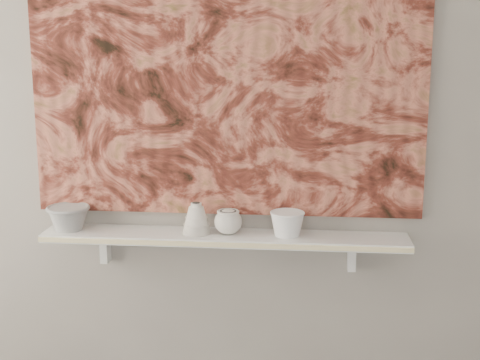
# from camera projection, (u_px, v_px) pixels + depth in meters

# --- Properties ---
(wall_back) EXTENTS (3.60, 0.00, 3.60)m
(wall_back) POSITION_uv_depth(u_px,v_px,m) (227.00, 122.00, 2.56)
(wall_back) COLOR gray
(wall_back) RESTS_ON floor
(shelf) EXTENTS (1.40, 0.18, 0.03)m
(shelf) POSITION_uv_depth(u_px,v_px,m) (224.00, 238.00, 2.56)
(shelf) COLOR silver
(shelf) RESTS_ON wall_back
(shelf_stripe) EXTENTS (1.40, 0.01, 0.02)m
(shelf_stripe) POSITION_uv_depth(u_px,v_px,m) (221.00, 245.00, 2.47)
(shelf_stripe) COLOR beige
(shelf_stripe) RESTS_ON shelf
(bracket_left) EXTENTS (0.03, 0.06, 0.12)m
(bracket_left) POSITION_uv_depth(u_px,v_px,m) (105.00, 247.00, 2.68)
(bracket_left) COLOR silver
(bracket_left) RESTS_ON wall_back
(bracket_right) EXTENTS (0.03, 0.06, 0.12)m
(bracket_right) POSITION_uv_depth(u_px,v_px,m) (352.00, 255.00, 2.59)
(bracket_right) COLOR silver
(bracket_right) RESTS_ON wall_back
(painting) EXTENTS (1.50, 0.02, 1.10)m
(painting) POSITION_uv_depth(u_px,v_px,m) (226.00, 72.00, 2.50)
(painting) COLOR maroon
(painting) RESTS_ON wall_back
(house_motif) EXTENTS (0.09, 0.00, 0.08)m
(house_motif) POSITION_uv_depth(u_px,v_px,m) (344.00, 155.00, 2.51)
(house_motif) COLOR black
(house_motif) RESTS_ON painting
(bowl_grey) EXTENTS (0.20, 0.20, 0.10)m
(bowl_grey) POSITION_uv_depth(u_px,v_px,m) (68.00, 217.00, 2.60)
(bowl_grey) COLOR gray
(bowl_grey) RESTS_ON shelf
(cup_cream) EXTENTS (0.13, 0.13, 0.10)m
(cup_cream) POSITION_uv_depth(u_px,v_px,m) (228.00, 222.00, 2.54)
(cup_cream) COLOR silver
(cup_cream) RESTS_ON shelf
(bell_vessel) EXTENTS (0.12, 0.12, 0.12)m
(bell_vessel) POSITION_uv_depth(u_px,v_px,m) (196.00, 218.00, 2.55)
(bell_vessel) COLOR silver
(bell_vessel) RESTS_ON shelf
(bowl_white) EXTENTS (0.15, 0.15, 0.10)m
(bowl_white) POSITION_uv_depth(u_px,v_px,m) (287.00, 223.00, 2.52)
(bowl_white) COLOR white
(bowl_white) RESTS_ON shelf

